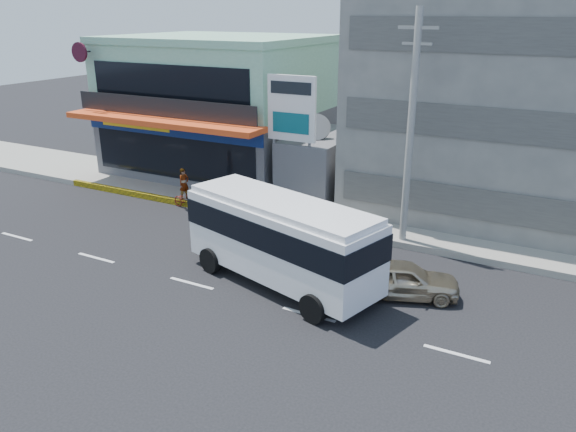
% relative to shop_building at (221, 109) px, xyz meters
% --- Properties ---
extents(ground, '(120.00, 120.00, 0.00)m').
position_rel_shop_building_xyz_m(ground, '(8.00, -13.95, -4.00)').
color(ground, black).
rests_on(ground, ground).
extents(sidewalk, '(70.00, 5.00, 0.30)m').
position_rel_shop_building_xyz_m(sidewalk, '(13.00, -4.45, -3.85)').
color(sidewalk, gray).
rests_on(sidewalk, ground).
extents(shop_building, '(12.40, 11.70, 8.00)m').
position_rel_shop_building_xyz_m(shop_building, '(0.00, 0.00, 0.00)').
color(shop_building, '#4B4C50').
rests_on(shop_building, ground).
extents(concrete_building, '(16.00, 12.00, 14.00)m').
position_rel_shop_building_xyz_m(concrete_building, '(18.00, 1.05, 3.00)').
color(concrete_building, gray).
rests_on(concrete_building, ground).
extents(gap_structure, '(3.00, 6.00, 3.50)m').
position_rel_shop_building_xyz_m(gap_structure, '(8.00, -1.95, -2.25)').
color(gap_structure, '#4B4C50').
rests_on(gap_structure, ground).
extents(satellite_dish, '(1.50, 1.50, 0.15)m').
position_rel_shop_building_xyz_m(satellite_dish, '(8.00, -2.95, -0.42)').
color(satellite_dish, slate).
rests_on(satellite_dish, gap_structure).
extents(billboard, '(2.60, 0.18, 6.90)m').
position_rel_shop_building_xyz_m(billboard, '(7.50, -4.75, 0.93)').
color(billboard, gray).
rests_on(billboard, ground).
extents(utility_pole_near, '(1.60, 0.30, 10.00)m').
position_rel_shop_building_xyz_m(utility_pole_near, '(14.00, -6.55, 1.15)').
color(utility_pole_near, '#999993').
rests_on(utility_pole_near, ground).
extents(minibus, '(8.43, 4.71, 3.36)m').
position_rel_shop_building_xyz_m(minibus, '(11.05, -12.34, -1.99)').
color(minibus, white).
rests_on(minibus, ground).
extents(sedan, '(4.31, 2.92, 1.36)m').
position_rel_shop_building_xyz_m(sedan, '(15.43, -11.13, -3.32)').
color(sedan, '#BCAE8F').
rests_on(sedan, ground).
extents(motorcycle_rider, '(1.79, 0.94, 2.18)m').
position_rel_shop_building_xyz_m(motorcycle_rider, '(2.46, -7.15, -3.28)').
color(motorcycle_rider, '#60170D').
rests_on(motorcycle_rider, ground).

